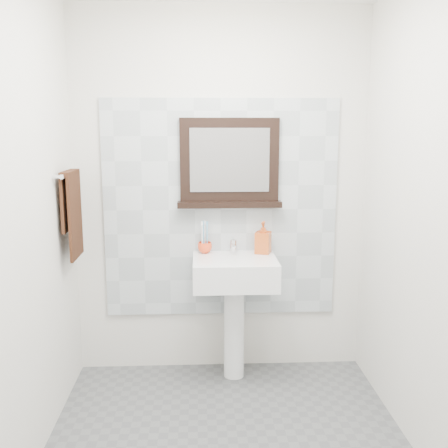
{
  "coord_description": "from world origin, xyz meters",
  "views": [
    {
      "loc": [
        -0.15,
        -2.47,
        1.72
      ],
      "look_at": [
        -0.0,
        0.55,
        1.15
      ],
      "focal_mm": 42.0,
      "sensor_mm": 36.0,
      "label": 1
    }
  ],
  "objects_px": {
    "soap_dispenser": "(263,238)",
    "hand_towel": "(72,208)",
    "framed_mirror": "(229,165)",
    "pedestal_sink": "(235,285)",
    "toothbrush_cup": "(205,248)"
  },
  "relations": [
    {
      "from": "pedestal_sink",
      "to": "framed_mirror",
      "type": "bearing_deg",
      "value": 97.7
    },
    {
      "from": "pedestal_sink",
      "to": "framed_mirror",
      "type": "relative_size",
      "value": 1.36
    },
    {
      "from": "soap_dispenser",
      "to": "hand_towel",
      "type": "relative_size",
      "value": 0.4
    },
    {
      "from": "soap_dispenser",
      "to": "framed_mirror",
      "type": "xyz_separation_m",
      "value": [
        -0.23,
        0.07,
        0.49
      ]
    },
    {
      "from": "soap_dispenser",
      "to": "hand_towel",
      "type": "height_order",
      "value": "hand_towel"
    },
    {
      "from": "framed_mirror",
      "to": "hand_towel",
      "type": "height_order",
      "value": "framed_mirror"
    },
    {
      "from": "soap_dispenser",
      "to": "framed_mirror",
      "type": "relative_size",
      "value": 0.31
    },
    {
      "from": "pedestal_sink",
      "to": "toothbrush_cup",
      "type": "height_order",
      "value": "pedestal_sink"
    },
    {
      "from": "pedestal_sink",
      "to": "soap_dispenser",
      "type": "bearing_deg",
      "value": 30.77
    },
    {
      "from": "soap_dispenser",
      "to": "toothbrush_cup",
      "type": "bearing_deg",
      "value": -163.93
    },
    {
      "from": "framed_mirror",
      "to": "hand_towel",
      "type": "distance_m",
      "value": 1.06
    },
    {
      "from": "soap_dispenser",
      "to": "framed_mirror",
      "type": "bearing_deg",
      "value": -176.66
    },
    {
      "from": "soap_dispenser",
      "to": "framed_mirror",
      "type": "height_order",
      "value": "framed_mirror"
    },
    {
      "from": "toothbrush_cup",
      "to": "framed_mirror",
      "type": "xyz_separation_m",
      "value": [
        0.17,
        0.04,
        0.56
      ]
    },
    {
      "from": "soap_dispenser",
      "to": "framed_mirror",
      "type": "distance_m",
      "value": 0.54
    }
  ]
}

